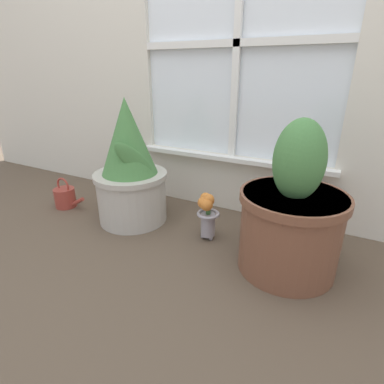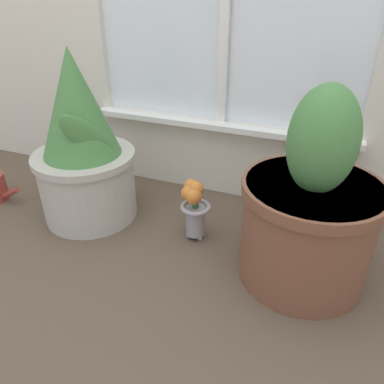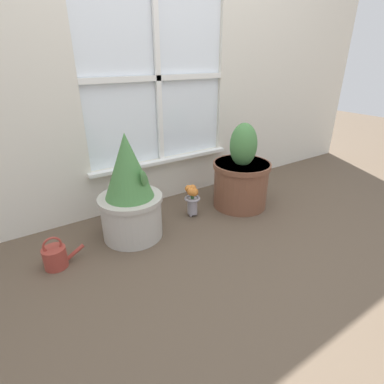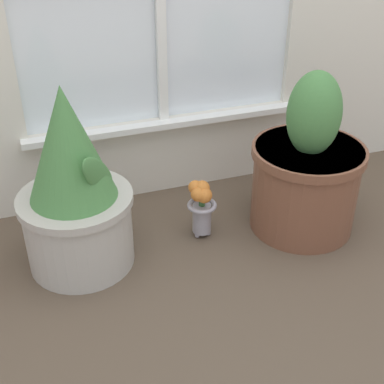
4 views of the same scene
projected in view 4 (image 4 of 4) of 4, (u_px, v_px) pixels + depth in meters
ground_plane at (219, 280)px, 1.83m from camera, size 10.00×10.00×0.00m
potted_plant_left at (74, 192)px, 1.77m from camera, size 0.39×0.39×0.66m
potted_plant_right at (306, 173)px, 1.98m from camera, size 0.42×0.42×0.63m
flower_vase at (201, 203)px, 1.97m from camera, size 0.11×0.11×0.24m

